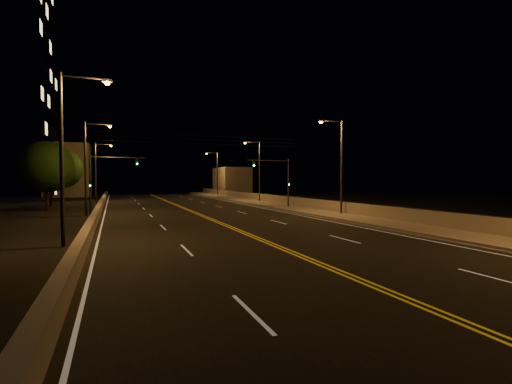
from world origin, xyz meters
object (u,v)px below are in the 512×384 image
object	(u,v)px
streetlight_4	(68,146)
traffic_signal_right	(280,177)
streetlight_1	(339,161)
tree_2	(62,169)
streetlight_2	(258,167)
streetlight_5	(89,161)
streetlight_6	(98,168)
tree_1	(51,171)
traffic_signal_left	(102,177)
streetlight_3	(216,171)
tree_0	(47,167)

from	to	relation	value
streetlight_4	traffic_signal_right	bearing A→B (deg)	40.75
streetlight_1	tree_2	bearing A→B (deg)	127.81
streetlight_2	streetlight_5	xyz separation A→B (m)	(-21.43, -10.71, 0.00)
traffic_signal_right	streetlight_6	bearing A→B (deg)	131.74
streetlight_5	tree_2	xyz separation A→B (m)	(-5.07, 24.48, -0.08)
tree_1	tree_2	size ratio (longest dim) A/B	0.89
tree_1	tree_2	xyz separation A→B (m)	(0.00, 11.03, 0.54)
traffic_signal_right	traffic_signal_left	world-z (taller)	same
streetlight_4	traffic_signal_left	size ratio (longest dim) A/B	1.54
streetlight_4	traffic_signal_right	xyz separation A→B (m)	(19.87, 17.13, -1.46)
streetlight_3	tree_2	distance (m)	28.02
streetlight_6	traffic_signal_right	world-z (taller)	streetlight_6
streetlight_5	traffic_signal_right	world-z (taller)	streetlight_5
streetlight_5	traffic_signal_left	distance (m)	1.88
tree_0	tree_2	bearing A→B (deg)	91.63
streetlight_2	streetlight_6	distance (m)	24.23
tree_0	streetlight_1	bearing A→B (deg)	-32.92
streetlight_3	streetlight_2	bearing A→B (deg)	-90.00
streetlight_6	tree_2	world-z (taller)	streetlight_6
traffic_signal_right	tree_2	size ratio (longest dim) A/B	0.72
streetlight_1	streetlight_2	xyz separation A→B (m)	(0.00, 20.38, 0.00)
traffic_signal_left	tree_1	distance (m)	15.08
streetlight_3	streetlight_4	bearing A→B (deg)	-112.81
streetlight_1	streetlight_6	bearing A→B (deg)	124.06
streetlight_6	tree_2	distance (m)	5.64
streetlight_2	streetlight_1	bearing A→B (deg)	-90.00
tree_2	streetlight_1	bearing A→B (deg)	-52.19
traffic_signal_right	tree_1	xyz separation A→B (m)	(-24.94, 13.71, 0.84)
tree_0	streetlight_5	bearing A→B (deg)	-57.42
streetlight_4	tree_2	world-z (taller)	streetlight_4
traffic_signal_right	tree_1	size ratio (longest dim) A/B	0.80
streetlight_2	streetlight_5	size ratio (longest dim) A/B	1.00
streetlight_1	streetlight_5	world-z (taller)	same
streetlight_3	tree_2	world-z (taller)	streetlight_3
streetlight_2	streetlight_3	xyz separation A→B (m)	(0.00, 22.86, 0.00)
streetlight_2	tree_0	bearing A→B (deg)	-172.24
streetlight_4	tree_0	size ratio (longest dim) A/B	1.17
streetlight_1	traffic_signal_right	bearing A→B (deg)	99.38
streetlight_1	tree_2	world-z (taller)	streetlight_1
streetlight_5	streetlight_4	bearing A→B (deg)	-90.00
streetlight_6	tree_2	size ratio (longest dim) A/B	1.11
streetlight_2	traffic_signal_left	size ratio (longest dim) A/B	1.54
streetlight_1	traffic_signal_left	distance (m)	22.40
tree_0	traffic_signal_right	bearing A→B (deg)	-16.89
streetlight_1	tree_1	bearing A→B (deg)	138.89
streetlight_2	streetlight_6	size ratio (longest dim) A/B	1.00
traffic_signal_right	tree_0	world-z (taller)	tree_0
streetlight_1	tree_1	distance (m)	35.18
streetlight_2	streetlight_4	bearing A→B (deg)	-127.33
streetlight_2	streetlight_3	bearing A→B (deg)	90.00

